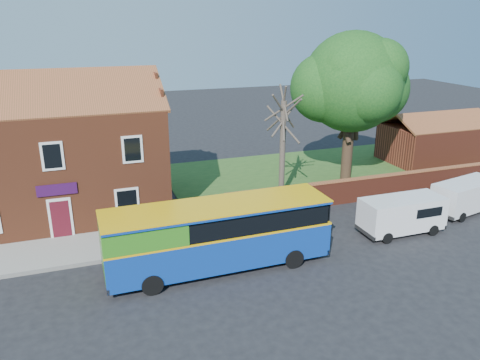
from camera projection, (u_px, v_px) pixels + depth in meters
name	position (u px, v px, depth m)	size (l,w,h in m)	color
ground	(230.00, 286.00, 20.67)	(120.00, 120.00, 0.00)	black
pavement	(63.00, 251.00, 23.62)	(18.00, 3.50, 0.12)	gray
kerb	(63.00, 268.00, 22.05)	(18.00, 0.15, 0.14)	slate
grass_strip	(337.00, 171.00, 36.30)	(26.00, 12.00, 0.04)	#426B28
shop_building	(57.00, 158.00, 27.66)	(12.30, 8.13, 10.50)	brown
boundary_wall	(385.00, 186.00, 30.68)	(22.00, 0.38, 1.60)	maroon
outbuilding	(434.00, 142.00, 38.57)	(8.20, 5.06, 4.17)	maroon
bus	(211.00, 234.00, 21.53)	(10.51, 2.84, 3.19)	#0D3798
van_near	(402.00, 214.00, 25.49)	(4.62, 1.95, 2.03)	white
van_far	(466.00, 195.00, 28.24)	(4.74, 2.69, 1.96)	white
large_tree	(352.00, 85.00, 32.10)	(8.63, 6.83, 10.53)	black
bare_tree	(283.00, 145.00, 29.72)	(2.63, 3.13, 7.01)	#4C4238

